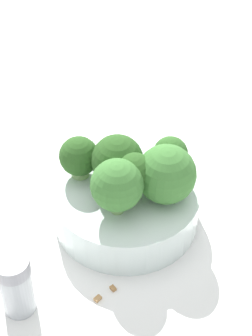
% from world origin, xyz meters
% --- Properties ---
extents(ground_plane, '(3.00, 3.00, 0.00)m').
position_xyz_m(ground_plane, '(0.00, 0.00, 0.00)').
color(ground_plane, white).
extents(bowl, '(0.15, 0.15, 0.04)m').
position_xyz_m(bowl, '(0.00, 0.00, 0.02)').
color(bowl, silver).
rests_on(bowl, ground_plane).
extents(broccoli_floret_0, '(0.04, 0.04, 0.05)m').
position_xyz_m(broccoli_floret_0, '(0.00, -0.01, 0.07)').
color(broccoli_floret_0, '#84AD66').
rests_on(broccoli_floret_0, bowl).
extents(broccoli_floret_1, '(0.05, 0.05, 0.06)m').
position_xyz_m(broccoli_floret_1, '(-0.00, 0.01, 0.07)').
color(broccoli_floret_1, '#84AD66').
rests_on(broccoli_floret_1, bowl).
extents(broccoli_floret_2, '(0.06, 0.06, 0.06)m').
position_xyz_m(broccoli_floret_2, '(0.03, -0.03, 0.07)').
color(broccoli_floret_2, '#7A9E5B').
rests_on(broccoli_floret_2, bowl).
extents(broccoli_floret_3, '(0.04, 0.04, 0.05)m').
position_xyz_m(broccoli_floret_3, '(-0.02, 0.05, 0.07)').
color(broccoli_floret_3, '#84AD66').
rests_on(broccoli_floret_3, bowl).
extents(broccoli_floret_4, '(0.05, 0.05, 0.06)m').
position_xyz_m(broccoli_floret_4, '(-0.02, -0.02, 0.08)').
color(broccoli_floret_4, '#84AD66').
rests_on(broccoli_floret_4, bowl).
extents(broccoli_floret_5, '(0.04, 0.04, 0.05)m').
position_xyz_m(broccoli_floret_5, '(0.05, -0.01, 0.07)').
color(broccoli_floret_5, '#8EB770').
rests_on(broccoli_floret_5, bowl).
extents(pepper_shaker, '(0.03, 0.03, 0.07)m').
position_xyz_m(pepper_shaker, '(-0.14, -0.03, 0.03)').
color(pepper_shaker, '#B2B7BC').
rests_on(pepper_shaker, ground_plane).
extents(almond_crumb_0, '(0.00, 0.01, 0.01)m').
position_xyz_m(almond_crumb_0, '(-0.06, -0.06, 0.00)').
color(almond_crumb_0, olive).
rests_on(almond_crumb_0, ground_plane).
extents(almond_crumb_1, '(0.01, 0.01, 0.01)m').
position_xyz_m(almond_crumb_1, '(-0.08, -0.07, 0.00)').
color(almond_crumb_1, '#AD7F4C').
rests_on(almond_crumb_1, ground_plane).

